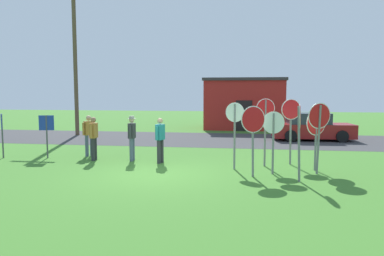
{
  "coord_description": "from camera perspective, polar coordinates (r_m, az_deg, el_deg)",
  "views": [
    {
      "loc": [
        2.86,
        -11.28,
        2.64
      ],
      "look_at": [
        0.83,
        2.3,
        1.3
      ],
      "focal_mm": 34.17,
      "sensor_mm": 36.0,
      "label": 1
    }
  ],
  "objects": [
    {
      "name": "stop_sign_nearest",
      "position": [
        12.39,
        19.23,
        0.43
      ],
      "size": [
        0.77,
        0.43,
        2.31
      ],
      "color": "slate",
      "rests_on": "ground"
    },
    {
      "name": "person_in_blue",
      "position": [
        14.27,
        -9.36,
        -1.16
      ],
      "size": [
        0.31,
        0.57,
        1.74
      ],
      "color": "#4C5670",
      "rests_on": "ground"
    },
    {
      "name": "utility_pole",
      "position": [
        23.69,
        -17.77,
        10.18
      ],
      "size": [
        1.8,
        0.24,
        8.92
      ],
      "color": "brown",
      "rests_on": "ground"
    },
    {
      "name": "ground_plane",
      "position": [
        11.93,
        -5.63,
        -7.24
      ],
      "size": [
        80.0,
        80.0,
        0.0
      ],
      "primitive_type": "plane",
      "color": "#3D7528"
    },
    {
      "name": "stop_sign_rear_left",
      "position": [
        13.79,
        15.18,
        1.24
      ],
      "size": [
        0.72,
        0.29,
        2.4
      ],
      "color": "slate",
      "rests_on": "ground"
    },
    {
      "name": "parked_car_on_street",
      "position": [
        21.34,
        18.13,
        0.05
      ],
      "size": [
        4.4,
        2.22,
        1.51
      ],
      "color": "maroon",
      "rests_on": "ground"
    },
    {
      "name": "stop_sign_leaning_left",
      "position": [
        12.54,
        6.69,
        0.54
      ],
      "size": [
        0.64,
        0.23,
        2.3
      ],
      "color": "slate",
      "rests_on": "ground"
    },
    {
      "name": "stop_sign_leaning_right",
      "position": [
        13.22,
        11.38,
        1.12
      ],
      "size": [
        0.66,
        0.23,
        2.43
      ],
      "color": "slate",
      "rests_on": "ground"
    },
    {
      "name": "stop_sign_rear_right",
      "position": [
        12.96,
        18.82,
        -0.06
      ],
      "size": [
        0.72,
        0.55,
        2.09
      ],
      "color": "slate",
      "rests_on": "ground"
    },
    {
      "name": "person_on_left",
      "position": [
        14.67,
        -15.1,
        -1.23
      ],
      "size": [
        0.22,
        0.57,
        1.69
      ],
      "color": "#2D2D33",
      "rests_on": "ground"
    },
    {
      "name": "stop_sign_low_front",
      "position": [
        12.03,
        12.58,
        -0.58
      ],
      "size": [
        0.7,
        0.17,
        2.03
      ],
      "color": "slate",
      "rests_on": "ground"
    },
    {
      "name": "stop_sign_far_back",
      "position": [
        11.5,
        9.51,
        -0.02
      ],
      "size": [
        0.75,
        0.44,
        2.23
      ],
      "color": "slate",
      "rests_on": "ground"
    },
    {
      "name": "info_panel_middle",
      "position": [
        15.78,
        -21.75,
        -0.1
      ],
      "size": [
        0.59,
        0.13,
        1.72
      ],
      "color": "#4C4C51",
      "rests_on": "ground"
    },
    {
      "name": "street_asphalt",
      "position": [
        20.73,
        0.51,
        -1.73
      ],
      "size": [
        60.0,
        6.4,
        0.01
      ],
      "primitive_type": "cube",
      "color": "#38383A",
      "rests_on": "ground"
    },
    {
      "name": "person_in_teal",
      "position": [
        13.68,
        -4.99,
        -1.54
      ],
      "size": [
        0.31,
        0.55,
        1.69
      ],
      "color": "#2D2D33",
      "rests_on": "ground"
    },
    {
      "name": "building_background",
      "position": [
        27.09,
        8.16,
        3.82
      ],
      "size": [
        5.78,
        4.1,
        3.66
      ],
      "color": "#B2231E",
      "rests_on": "ground"
    },
    {
      "name": "stop_sign_center_cluster",
      "position": [
        11.17,
        16.44,
        -0.16
      ],
      "size": [
        0.15,
        0.72,
        2.31
      ],
      "color": "slate",
      "rests_on": "ground"
    },
    {
      "name": "info_panel_leftmost",
      "position": [
        16.5,
        -27.54,
        0.05
      ],
      "size": [
        0.36,
        0.51,
        1.78
      ],
      "color": "#4C4C51",
      "rests_on": "ground"
    },
    {
      "name": "person_near_signs",
      "position": [
        15.71,
        -15.79,
        -0.8
      ],
      "size": [
        0.39,
        0.47,
        1.69
      ],
      "color": "#4C5670",
      "rests_on": "ground"
    }
  ]
}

